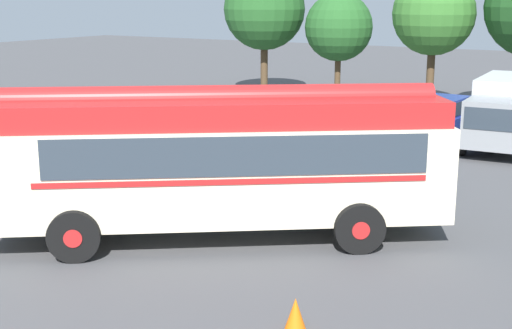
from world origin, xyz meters
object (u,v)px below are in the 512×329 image
Objects in this scene: car_near_left at (373,109)px; car_mid_left at (440,119)px; vintage_bus at (220,156)px; box_van at (506,110)px; traffic_cone at (295,314)px.

car_mid_left is at bearing -18.76° from car_near_left.
vintage_bus reaches higher than box_van.
vintage_bus is at bearing -93.61° from car_mid_left.
car_mid_left is at bearing -173.61° from box_van.
box_van reaches higher than car_near_left.
traffic_cone is (0.54, -16.78, -1.09)m from box_van.
car_near_left is at bearing 171.56° from box_van.
vintage_bus is 5.12m from traffic_cone.
vintage_bus is 17.37× the size of traffic_cone.
car_near_left is at bearing 161.24° from car_mid_left.
box_van reaches higher than car_mid_left.
vintage_bus is 14.63m from car_near_left.
vintage_bus is at bearing 139.11° from traffic_cone.
car_near_left is 18.58m from traffic_cone.
traffic_cone is at bearing -40.89° from vintage_bus.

